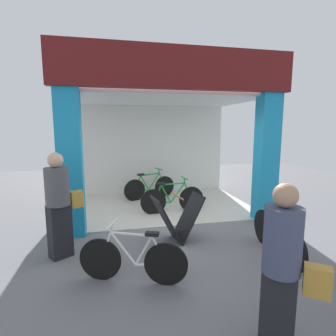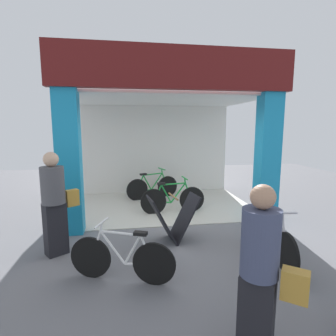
{
  "view_description": "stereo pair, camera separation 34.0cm",
  "coord_description": "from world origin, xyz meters",
  "px_view_note": "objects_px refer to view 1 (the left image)",
  "views": [
    {
      "loc": [
        -1.31,
        -5.32,
        2.12
      ],
      "look_at": [
        0.0,
        0.79,
        1.15
      ],
      "focal_mm": 28.58,
      "sensor_mm": 36.0,
      "label": 1
    },
    {
      "loc": [
        -0.98,
        -5.38,
        2.12
      ],
      "look_at": [
        0.0,
        0.79,
        1.15
      ],
      "focal_mm": 28.58,
      "sensor_mm": 36.0,
      "label": 2
    }
  ],
  "objects_px": {
    "sandwich_board_sign": "(178,218)",
    "pedestrian_2": "(59,203)",
    "bicycle_inside_0": "(172,199)",
    "bicycle_parked_1": "(133,259)",
    "bicycle_parked_0": "(277,235)",
    "bicycle_inside_1": "(150,187)",
    "pedestrian_0": "(282,268)"
  },
  "relations": [
    {
      "from": "sandwich_board_sign",
      "to": "pedestrian_2",
      "type": "bearing_deg",
      "value": -174.37
    },
    {
      "from": "bicycle_inside_0",
      "to": "bicycle_parked_1",
      "type": "xyz_separation_m",
      "value": [
        -1.2,
        -2.79,
        -0.02
      ]
    },
    {
      "from": "sandwich_board_sign",
      "to": "bicycle_parked_1",
      "type": "bearing_deg",
      "value": -127.96
    },
    {
      "from": "bicycle_inside_0",
      "to": "pedestrian_2",
      "type": "xyz_separation_m",
      "value": [
        -2.29,
        -1.8,
        0.55
      ]
    },
    {
      "from": "bicycle_parked_1",
      "to": "bicycle_parked_0",
      "type": "bearing_deg",
      "value": 6.72
    },
    {
      "from": "bicycle_parked_1",
      "to": "pedestrian_2",
      "type": "bearing_deg",
      "value": 137.68
    },
    {
      "from": "bicycle_parked_0",
      "to": "sandwich_board_sign",
      "type": "height_order",
      "value": "same"
    },
    {
      "from": "bicycle_parked_1",
      "to": "sandwich_board_sign",
      "type": "distance_m",
      "value": 1.51
    },
    {
      "from": "bicycle_inside_1",
      "to": "pedestrian_0",
      "type": "distance_m",
      "value": 5.66
    },
    {
      "from": "bicycle_inside_1",
      "to": "bicycle_inside_0",
      "type": "bearing_deg",
      "value": -75.71
    },
    {
      "from": "bicycle_inside_0",
      "to": "bicycle_parked_1",
      "type": "bearing_deg",
      "value": -113.31
    },
    {
      "from": "pedestrian_0",
      "to": "pedestrian_2",
      "type": "bearing_deg",
      "value": 134.13
    },
    {
      "from": "bicycle_inside_1",
      "to": "bicycle_parked_1",
      "type": "bearing_deg",
      "value": -101.39
    },
    {
      "from": "bicycle_inside_0",
      "to": "bicycle_parked_0",
      "type": "height_order",
      "value": "bicycle_inside_0"
    },
    {
      "from": "pedestrian_0",
      "to": "pedestrian_2",
      "type": "relative_size",
      "value": 0.95
    },
    {
      "from": "bicycle_parked_0",
      "to": "pedestrian_2",
      "type": "height_order",
      "value": "pedestrian_2"
    },
    {
      "from": "bicycle_parked_1",
      "to": "pedestrian_2",
      "type": "xyz_separation_m",
      "value": [
        -1.09,
        0.99,
        0.57
      ]
    },
    {
      "from": "pedestrian_2",
      "to": "sandwich_board_sign",
      "type": "bearing_deg",
      "value": 5.63
    },
    {
      "from": "bicycle_inside_0",
      "to": "pedestrian_0",
      "type": "relative_size",
      "value": 0.98
    },
    {
      "from": "bicycle_inside_1",
      "to": "pedestrian_2",
      "type": "bearing_deg",
      "value": -121.05
    },
    {
      "from": "bicycle_parked_0",
      "to": "bicycle_parked_1",
      "type": "bearing_deg",
      "value": -173.28
    },
    {
      "from": "bicycle_parked_0",
      "to": "bicycle_inside_1",
      "type": "bearing_deg",
      "value": 111.42
    },
    {
      "from": "pedestrian_0",
      "to": "pedestrian_2",
      "type": "height_order",
      "value": "pedestrian_2"
    },
    {
      "from": "bicycle_parked_0",
      "to": "bicycle_parked_1",
      "type": "distance_m",
      "value": 2.4
    },
    {
      "from": "bicycle_inside_1",
      "to": "bicycle_parked_1",
      "type": "xyz_separation_m",
      "value": [
        -0.85,
        -4.2,
        -0.02
      ]
    },
    {
      "from": "bicycle_inside_0",
      "to": "bicycle_inside_1",
      "type": "relative_size",
      "value": 1.04
    },
    {
      "from": "bicycle_inside_1",
      "to": "sandwich_board_sign",
      "type": "distance_m",
      "value": 3.01
    },
    {
      "from": "pedestrian_0",
      "to": "bicycle_parked_1",
      "type": "bearing_deg",
      "value": 131.38
    },
    {
      "from": "bicycle_inside_0",
      "to": "bicycle_parked_0",
      "type": "relative_size",
      "value": 1.02
    },
    {
      "from": "bicycle_inside_1",
      "to": "bicycle_parked_1",
      "type": "distance_m",
      "value": 4.28
    },
    {
      "from": "bicycle_parked_0",
      "to": "pedestrian_2",
      "type": "xyz_separation_m",
      "value": [
        -3.47,
        0.71,
        0.56
      ]
    },
    {
      "from": "bicycle_parked_0",
      "to": "sandwich_board_sign",
      "type": "bearing_deg",
      "value": 148.08
    }
  ]
}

